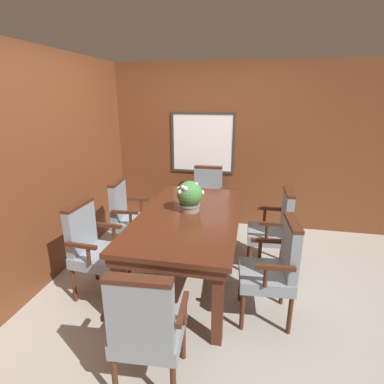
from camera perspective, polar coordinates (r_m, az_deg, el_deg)
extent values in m
plane|color=#A39E93|center=(3.40, -0.63, -17.54)|extent=(14.00, 14.00, 0.00)
cube|color=brown|center=(4.64, 4.19, 8.60)|extent=(7.20, 0.06, 2.45)
cube|color=white|center=(4.62, 2.03, 9.31)|extent=(0.90, 0.01, 0.85)
cube|color=#38332D|center=(4.57, 2.08, 14.77)|extent=(0.97, 0.02, 0.04)
cube|color=#38332D|center=(4.70, 1.96, 3.98)|extent=(0.97, 0.02, 0.03)
cube|color=#38332D|center=(4.72, -3.68, 9.46)|extent=(0.03, 0.02, 0.85)
cube|color=#38332D|center=(4.56, 7.90, 9.04)|extent=(0.04, 0.02, 0.85)
cube|color=brown|center=(3.53, -26.19, 3.85)|extent=(0.06, 7.20, 2.45)
cube|color=#4C2314|center=(2.77, -13.41, -18.03)|extent=(0.09, 0.09, 0.73)
cube|color=#4C2314|center=(2.58, 4.93, -20.67)|extent=(0.09, 0.09, 0.73)
cube|color=#4C2314|center=(4.17, -3.69, -4.75)|extent=(0.09, 0.09, 0.73)
cube|color=#4C2314|center=(4.05, 7.86, -5.64)|extent=(0.09, 0.09, 0.73)
cube|color=#4C2314|center=(3.19, -0.55, -5.77)|extent=(0.99, 1.85, 0.09)
cube|color=#4C2314|center=(3.17, -0.55, -4.65)|extent=(1.05, 1.91, 0.04)
cylinder|color=#472314|center=(2.57, -1.69, -26.15)|extent=(0.04, 0.04, 0.37)
cylinder|color=#472314|center=(2.65, -10.97, -24.97)|extent=(0.04, 0.04, 0.37)
cylinder|color=#472314|center=(2.39, -14.45, -31.30)|extent=(0.04, 0.04, 0.37)
cube|color=gray|center=(2.30, -7.95, -24.66)|extent=(0.48, 0.49, 0.11)
cube|color=gray|center=(1.97, -9.89, -22.16)|extent=(0.42, 0.11, 0.46)
cube|color=#472314|center=(1.82, -10.32, -16.20)|extent=(0.42, 0.12, 0.03)
cylinder|color=#472314|center=(2.19, -1.44, -22.00)|extent=(0.04, 0.04, 0.18)
cube|color=#472314|center=(2.08, -1.78, -21.31)|extent=(0.06, 0.33, 0.04)
cylinder|color=#472314|center=(2.29, -13.93, -20.43)|extent=(0.04, 0.04, 0.18)
cube|color=#472314|center=(2.19, -14.79, -19.65)|extent=(0.06, 0.33, 0.04)
cylinder|color=#472314|center=(4.38, -0.33, -6.17)|extent=(0.04, 0.04, 0.37)
cylinder|color=#472314|center=(4.33, 4.80, -6.55)|extent=(0.04, 0.04, 0.37)
cylinder|color=#472314|center=(4.74, 0.63, -4.22)|extent=(0.04, 0.04, 0.37)
cylinder|color=#472314|center=(4.69, 5.35, -4.55)|extent=(0.04, 0.04, 0.37)
cube|color=gray|center=(4.44, 2.66, -2.49)|extent=(0.46, 0.47, 0.11)
cube|color=gray|center=(4.53, 3.07, 1.74)|extent=(0.42, 0.08, 0.46)
cube|color=#472314|center=(4.47, 3.12, 4.78)|extent=(0.42, 0.09, 0.03)
cylinder|color=#472314|center=(4.40, -0.41, -0.67)|extent=(0.04, 0.04, 0.18)
cube|color=#472314|center=(4.44, -0.23, 0.71)|extent=(0.04, 0.32, 0.04)
cylinder|color=#472314|center=(4.34, 5.69, -1.05)|extent=(0.04, 0.04, 0.18)
cube|color=#472314|center=(4.37, 5.81, 0.36)|extent=(0.04, 0.32, 0.04)
cylinder|color=#472314|center=(3.15, 9.24, -16.97)|extent=(0.04, 0.04, 0.37)
cylinder|color=#472314|center=(2.83, 9.52, -21.49)|extent=(0.04, 0.04, 0.37)
cylinder|color=#472314|center=(3.19, 16.81, -16.99)|extent=(0.04, 0.04, 0.37)
cylinder|color=#472314|center=(2.89, 18.12, -21.39)|extent=(0.04, 0.04, 0.37)
cube|color=gray|center=(2.87, 13.79, -15.30)|extent=(0.50, 0.49, 0.11)
cube|color=gray|center=(2.76, 18.24, -10.26)|extent=(0.11, 0.42, 0.46)
cube|color=#472314|center=(2.65, 18.75, -5.55)|extent=(0.12, 0.42, 0.03)
cylinder|color=#472314|center=(2.99, 12.83, -10.51)|extent=(0.04, 0.04, 0.18)
cube|color=#472314|center=(2.96, 14.30, -8.99)|extent=(0.33, 0.06, 0.04)
cylinder|color=#472314|center=(2.59, 13.82, -15.43)|extent=(0.04, 0.04, 0.18)
cube|color=#472314|center=(2.55, 15.57, -13.73)|extent=(0.33, 0.06, 0.04)
cylinder|color=#472314|center=(3.12, -15.26, -17.80)|extent=(0.04, 0.04, 0.37)
cylinder|color=#472314|center=(3.40, -11.91, -14.25)|extent=(0.04, 0.04, 0.37)
cylinder|color=#472314|center=(3.32, -21.55, -16.12)|extent=(0.04, 0.04, 0.37)
cylinder|color=#472314|center=(3.58, -17.84, -12.98)|extent=(0.04, 0.04, 0.37)
cube|color=gray|center=(3.22, -17.04, -11.63)|extent=(0.49, 0.48, 0.11)
cube|color=gray|center=(3.20, -20.44, -6.50)|extent=(0.10, 0.42, 0.46)
cube|color=#472314|center=(3.11, -20.93, -2.35)|extent=(0.11, 0.42, 0.03)
cylinder|color=#472314|center=(2.97, -19.10, -11.36)|extent=(0.04, 0.04, 0.18)
cube|color=#472314|center=(2.96, -20.41, -9.58)|extent=(0.33, 0.05, 0.04)
cylinder|color=#472314|center=(3.32, -14.64, -7.71)|extent=(0.04, 0.04, 0.18)
cube|color=#472314|center=(3.31, -15.81, -6.13)|extent=(0.33, 0.05, 0.04)
cylinder|color=#472314|center=(3.91, 10.82, -9.64)|extent=(0.04, 0.04, 0.37)
cylinder|color=#472314|center=(3.57, 10.82, -12.52)|extent=(0.04, 0.04, 0.37)
cylinder|color=#472314|center=(3.94, 16.76, -9.89)|extent=(0.04, 0.04, 0.37)
cylinder|color=#472314|center=(3.60, 17.39, -12.76)|extent=(0.04, 0.04, 0.37)
cube|color=gray|center=(3.64, 14.23, -7.84)|extent=(0.47, 0.46, 0.11)
cube|color=gray|center=(3.55, 17.67, -3.78)|extent=(0.09, 0.42, 0.46)
cube|color=#472314|center=(3.47, 18.05, 0.01)|extent=(0.10, 0.42, 0.03)
cylinder|color=#472314|center=(3.79, 13.68, -4.31)|extent=(0.04, 0.04, 0.18)
cube|color=#472314|center=(3.77, 14.83, -3.10)|extent=(0.32, 0.04, 0.04)
cylinder|color=#472314|center=(3.36, 14.06, -7.30)|extent=(0.04, 0.04, 0.18)
cube|color=#472314|center=(3.33, 15.37, -5.95)|extent=(0.32, 0.04, 0.04)
cylinder|color=#472314|center=(3.79, -8.61, -10.42)|extent=(0.04, 0.04, 0.37)
cylinder|color=#472314|center=(4.13, -7.26, -7.88)|extent=(0.04, 0.04, 0.37)
cylinder|color=#472314|center=(3.91, -14.42, -9.92)|extent=(0.04, 0.04, 0.37)
cylinder|color=#472314|center=(4.24, -12.62, -7.50)|extent=(0.04, 0.04, 0.37)
cube|color=gray|center=(3.91, -10.94, -5.74)|extent=(0.50, 0.49, 0.11)
cube|color=gray|center=(3.87, -13.90, -1.66)|extent=(0.12, 0.42, 0.46)
cube|color=#472314|center=(3.79, -14.18, 1.85)|extent=(0.13, 0.42, 0.03)
cylinder|color=#472314|center=(3.64, -11.60, -5.14)|extent=(0.04, 0.04, 0.18)
cube|color=#472314|center=(3.63, -12.73, -3.77)|extent=(0.33, 0.07, 0.04)
cylinder|color=#472314|center=(4.06, -9.65, -2.58)|extent=(0.04, 0.04, 0.18)
cube|color=#472314|center=(4.04, -10.66, -1.34)|extent=(0.33, 0.07, 0.04)
cylinder|color=gray|center=(3.24, -0.45, -2.91)|extent=(0.21, 0.21, 0.08)
cylinder|color=gray|center=(3.23, -0.45, -2.39)|extent=(0.23, 0.23, 0.02)
sphere|color=#427F3D|center=(3.19, -0.46, -0.35)|extent=(0.28, 0.28, 0.28)
sphere|color=silver|center=(3.18, 1.90, -0.11)|extent=(0.05, 0.05, 0.05)
sphere|color=silver|center=(3.07, -1.25, 0.61)|extent=(0.05, 0.05, 0.05)
sphere|color=silver|center=(3.17, -2.52, 0.76)|extent=(0.04, 0.04, 0.04)
sphere|color=silver|center=(3.11, -2.33, -0.05)|extent=(0.05, 0.05, 0.05)
sphere|color=silver|center=(3.15, 0.85, 1.51)|extent=(0.04, 0.04, 0.04)
sphere|color=silver|center=(3.10, -1.77, 0.88)|extent=(0.04, 0.04, 0.04)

